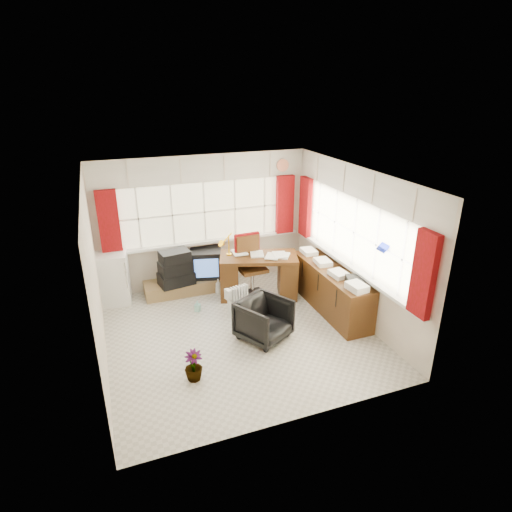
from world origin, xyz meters
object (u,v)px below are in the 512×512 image
Objects in this scene: crt_tv at (206,263)px; tv_bench at (183,286)px; desk_lamp at (229,240)px; credenza at (330,289)px; desk at (259,274)px; mini_fridge at (113,278)px; task_chair at (249,263)px; office_chair at (264,320)px; radiator at (238,304)px.

tv_bench is at bearing -172.97° from crt_tv.
tv_bench is 2.03× the size of crt_tv.
credenza is at bearing -37.82° from desk_lamp.
desk is 1.63× the size of mini_fridge.
credenza is 1.43× the size of tv_bench.
task_chair is 0.58× the size of credenza.
desk_lamp is 0.30× the size of tv_bench.
office_chair is at bearing -44.66° from mini_fridge.
task_chair reaches higher than tv_bench.
tv_bench is (-0.81, 0.38, -0.96)m from desk_lamp.
office_chair is at bearing -101.34° from task_chair.
desk_lamp reaches higher than credenza.
desk_lamp is 0.60× the size of crt_tv.
tv_bench is 0.63m from crt_tv.
credenza is (1.41, 0.45, 0.07)m from office_chair.
desk_lamp is at bearing -12.86° from mini_fridge.
office_chair is 2.93m from mini_fridge.
radiator is 1.37m from tv_bench.
office_chair is 2.16m from tv_bench.
task_chair is 2.15× the size of radiator.
desk is at bearing -25.18° from tv_bench.
tv_bench is at bearing 156.89° from task_chair.
crt_tv reaches higher than tv_bench.
task_chair reaches higher than radiator.
desk is 0.84m from radiator.
crt_tv is at bearing 126.23° from desk_lamp.
crt_tv is (-0.81, 0.67, 0.07)m from desk.
desk_lamp reaches higher than desk.
desk is 1.34m from credenza.
office_chair is 1.48m from credenza.
radiator is (-0.59, -0.56, -0.22)m from desk.
crt_tv is (-0.32, 0.44, -0.57)m from desk_lamp.
tv_bench is 1.26m from mini_fridge.
desk_lamp is (-0.49, 0.23, 0.64)m from desk.
crt_tv is at bearing 140.46° from task_chair.
desk is at bearing -39.64° from crt_tv.
credenza is at bearing -33.70° from tv_bench.
task_chair reaches higher than mini_fridge.
task_chair is 1.36m from tv_bench.
credenza is at bearing -12.03° from office_chair.
office_chair reaches higher than radiator.
task_chair reaches higher than credenza.
credenza reaches higher than tv_bench.
task_chair reaches higher than office_chair.
task_chair is 1.54m from office_chair.
task_chair is 2.45m from mini_fridge.
radiator is (-0.10, -0.79, -0.86)m from desk_lamp.
credenza is 2.13× the size of mini_fridge.
credenza reaches higher than radiator.
mini_fridge reaches higher than radiator.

